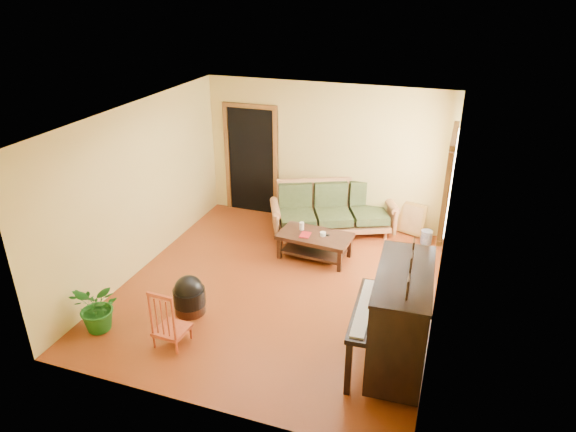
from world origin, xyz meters
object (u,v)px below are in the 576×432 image
at_px(red_chair, 170,316).
at_px(footstool, 190,299).
at_px(potted_plant, 98,307).
at_px(ceramic_crock, 426,237).
at_px(sofa, 333,210).
at_px(piano, 400,321).
at_px(coffee_table, 315,246).
at_px(armchair, 400,287).

bearing_deg(red_chair, footstool, 103.33).
bearing_deg(potted_plant, ceramic_crock, 45.55).
bearing_deg(footstool, ceramic_crock, 47.37).
bearing_deg(sofa, piano, -87.74).
distance_m(sofa, ceramic_crock, 1.69).
bearing_deg(footstool, coffee_table, 59.50).
distance_m(piano, footstool, 2.89).
distance_m(armchair, red_chair, 3.09).
xyz_separation_m(footstool, red_chair, (0.12, -0.67, 0.20)).
distance_m(sofa, piano, 3.55).
bearing_deg(coffee_table, armchair, -33.97).
distance_m(coffee_table, footstool, 2.36).
bearing_deg(ceramic_crock, potted_plant, -134.45).
xyz_separation_m(ceramic_crock, potted_plant, (-3.81, -3.88, 0.23)).
bearing_deg(ceramic_crock, coffee_table, -146.72).
bearing_deg(footstool, sofa, 67.44).
height_order(coffee_table, ceramic_crock, coffee_table).
xyz_separation_m(armchair, potted_plant, (-3.63, -1.74, -0.02)).
distance_m(red_chair, ceramic_crock, 4.73).
relative_size(piano, red_chair, 1.76).
height_order(coffee_table, piano, piano).
bearing_deg(coffee_table, piano, -52.90).
height_order(sofa, red_chair, sofa).
distance_m(footstool, potted_plant, 1.18).
bearing_deg(piano, ceramic_crock, 86.29).
xyz_separation_m(coffee_table, piano, (1.65, -2.19, 0.43)).
xyz_separation_m(red_chair, ceramic_crock, (2.78, 3.81, -0.29)).
bearing_deg(sofa, footstool, -137.13).
relative_size(sofa, armchair, 2.90).
bearing_deg(armchair, footstool, -168.78).
bearing_deg(piano, red_chair, -172.35).
bearing_deg(sofa, ceramic_crock, -19.74).
xyz_separation_m(sofa, coffee_table, (-0.05, -0.98, -0.25)).
xyz_separation_m(piano, red_chair, (-2.73, -0.51, -0.23)).
relative_size(coffee_table, footstool, 2.67).
bearing_deg(potted_plant, armchair, 25.58).
height_order(sofa, ceramic_crock, sofa).
relative_size(coffee_table, potted_plant, 1.66).
xyz_separation_m(armchair, red_chair, (-2.60, -1.67, 0.04)).
xyz_separation_m(armchair, ceramic_crock, (0.18, 2.14, -0.25)).
relative_size(coffee_table, armchair, 1.57).
relative_size(sofa, piano, 1.49).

